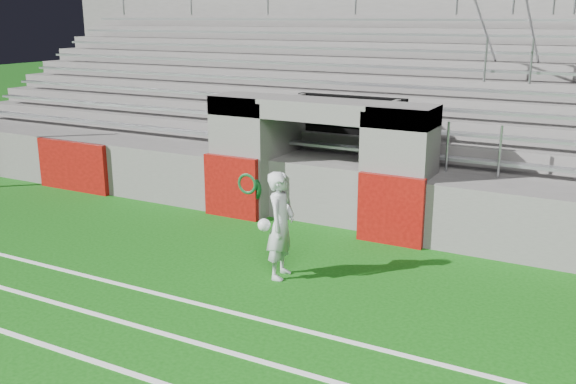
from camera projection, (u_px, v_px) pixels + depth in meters
The scene contains 4 objects.
ground at pixel (226, 279), 10.67m from camera, with size 90.00×90.00×0.00m, color #0F4B0C.
stadium_structure at pixel (391, 123), 17.05m from camera, with size 26.00×8.48×5.42m.
goalkeeper_with_ball at pixel (281, 225), 10.56m from camera, with size 0.60×0.71×1.81m.
hose_coil at pixel (249, 187), 13.58m from camera, with size 0.60×0.15×0.66m.
Camera 1 is at (5.58, -8.24, 4.23)m, focal length 40.00 mm.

